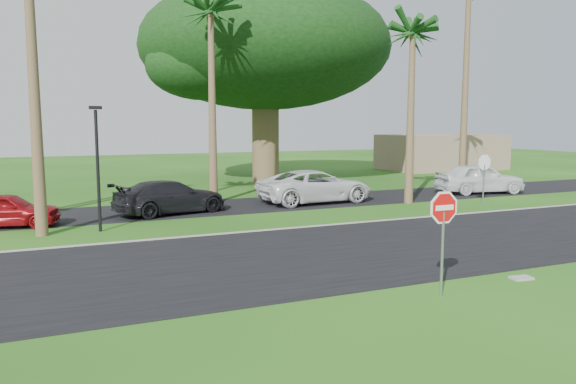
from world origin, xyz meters
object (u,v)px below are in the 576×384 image
at_px(stop_sign_far, 484,169).
at_px(car_minivan, 316,187).
at_px(car_dark, 171,197).
at_px(stop_sign_near, 443,222).
at_px(car_red, 6,210).
at_px(car_pickup, 480,179).

height_order(stop_sign_far, car_minivan, stop_sign_far).
bearing_deg(stop_sign_far, car_dark, -13.36).
height_order(stop_sign_near, car_dark, stop_sign_near).
distance_m(stop_sign_far, car_dark, 15.15).
distance_m(car_red, car_minivan, 14.06).
height_order(car_minivan, car_pickup, car_pickup).
bearing_deg(stop_sign_far, car_red, -7.55).
bearing_deg(car_dark, car_red, 81.30).
height_order(stop_sign_far, car_pickup, stop_sign_far).
distance_m(car_red, car_pickup, 24.27).
xyz_separation_m(car_dark, car_pickup, (17.72, 0.04, 0.12)).
bearing_deg(stop_sign_far, car_pickup, -130.46).
relative_size(stop_sign_far, car_red, 0.67).
height_order(car_red, car_dark, car_dark).
height_order(car_dark, car_pickup, car_pickup).
relative_size(car_dark, car_pickup, 1.01).
xyz_separation_m(stop_sign_near, car_pickup, (14.51, 14.53, -0.92)).
bearing_deg(car_minivan, stop_sign_far, -122.16).
distance_m(stop_sign_far, car_minivan, 8.34).
xyz_separation_m(stop_sign_far, car_pickup, (3.01, 3.53, -0.92)).
xyz_separation_m(stop_sign_far, car_minivan, (-7.23, 4.04, -0.95)).
bearing_deg(car_dark, stop_sign_far, -117.97).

